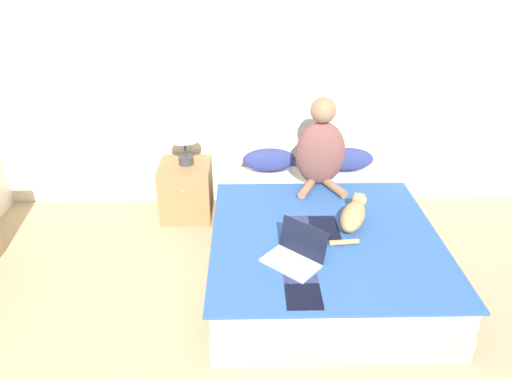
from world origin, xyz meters
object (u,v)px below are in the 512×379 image
at_px(person_sitting, 321,149).
at_px(nightstand, 186,190).
at_px(bed, 320,243).
at_px(table_lamp, 184,129).
at_px(laptop_open, 295,255).
at_px(pillow_near, 269,160).
at_px(cat_tabby, 354,215).
at_px(pillow_far, 347,159).

distance_m(person_sitting, nightstand, 1.27).
bearing_deg(nightstand, bed, -35.03).
relative_size(bed, table_lamp, 4.26).
relative_size(person_sitting, laptop_open, 1.73).
xyz_separation_m(pillow_near, table_lamp, (-0.74, -0.08, 0.34)).
bearing_deg(table_lamp, pillow_near, 6.33).
bearing_deg(pillow_near, cat_tabby, -58.29).
xyz_separation_m(bed, laptop_open, (-0.25, -0.49, 0.25)).
relative_size(pillow_near, pillow_far, 1.00).
xyz_separation_m(person_sitting, nightstand, (-1.17, 0.18, -0.47)).
distance_m(bed, pillow_far, 1.00).
bearing_deg(person_sitting, bed, -95.67).
distance_m(bed, table_lamp, 1.50).
height_order(bed, person_sitting, person_sitting).
distance_m(laptop_open, table_lamp, 1.59).
height_order(pillow_near, nightstand, pillow_near).
bearing_deg(person_sitting, pillow_far, 43.01).
height_order(cat_tabby, laptop_open, laptop_open).
height_order(bed, pillow_near, pillow_near).
bearing_deg(bed, nightstand, 144.97).
relative_size(person_sitting, nightstand, 1.49).
relative_size(pillow_near, laptop_open, 1.09).
xyz_separation_m(bed, nightstand, (-1.11, 0.78, 0.06)).
xyz_separation_m(bed, table_lamp, (-1.09, 0.80, 0.65)).
height_order(cat_tabby, table_lamp, table_lamp).
height_order(pillow_near, person_sitting, person_sitting).
bearing_deg(table_lamp, pillow_far, 3.25).
bearing_deg(nightstand, cat_tabby, -31.99).
xyz_separation_m(pillow_far, nightstand, (-1.47, -0.10, -0.25)).
bearing_deg(pillow_near, pillow_far, 0.00).
relative_size(pillow_far, table_lamp, 1.03).
xyz_separation_m(pillow_far, cat_tabby, (-0.13, -0.93, -0.02)).
distance_m(bed, nightstand, 1.36).
xyz_separation_m(person_sitting, laptop_open, (-0.31, -1.09, -0.27)).
bearing_deg(person_sitting, pillow_near, 146.45).
xyz_separation_m(pillow_far, laptop_open, (-0.60, -1.36, -0.05)).
distance_m(pillow_far, person_sitting, 0.46).
distance_m(pillow_near, nightstand, 0.80).
distance_m(pillow_near, table_lamp, 0.82).
bearing_deg(pillow_near, person_sitting, -33.55).
height_order(pillow_near, table_lamp, table_lamp).
distance_m(bed, person_sitting, 0.81).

